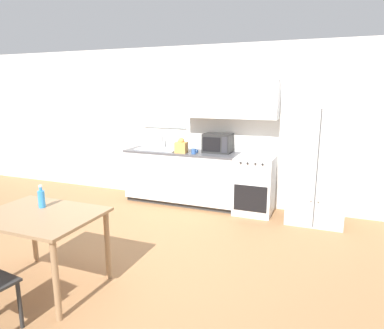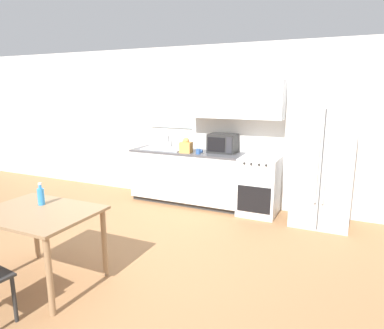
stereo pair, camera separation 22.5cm
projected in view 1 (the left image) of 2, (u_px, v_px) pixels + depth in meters
name	position (u px, v px, depth m)	size (l,w,h in m)	color
ground_plane	(147.00, 258.00, 4.06)	(12.00, 12.00, 0.00)	#9E7047
wall_back	(213.00, 122.00, 5.89)	(12.00, 0.38, 2.70)	silver
kitchen_counter	(182.00, 177.00, 5.98)	(1.98, 0.61, 0.93)	#333333
oven_range	(255.00, 185.00, 5.51)	(0.59, 0.64, 0.93)	white
refrigerator	(318.00, 165.00, 5.06)	(0.81, 0.73, 1.74)	silver
kitchen_sink	(158.00, 149.00, 6.05)	(0.74, 0.42, 0.24)	#B7BABC
microwave	(218.00, 143.00, 5.72)	(0.46, 0.33, 0.32)	#282828
coffee_mug	(194.00, 151.00, 5.62)	(0.11, 0.08, 0.09)	#335999
grocery_bag_0	(181.00, 146.00, 5.71)	(0.20, 0.17, 0.26)	#DB994C
dining_table	(40.00, 224.00, 3.35)	(1.13, 0.86, 0.78)	#997551
drink_bottle	(41.00, 198.00, 3.49)	(0.07, 0.07, 0.24)	#338CD8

